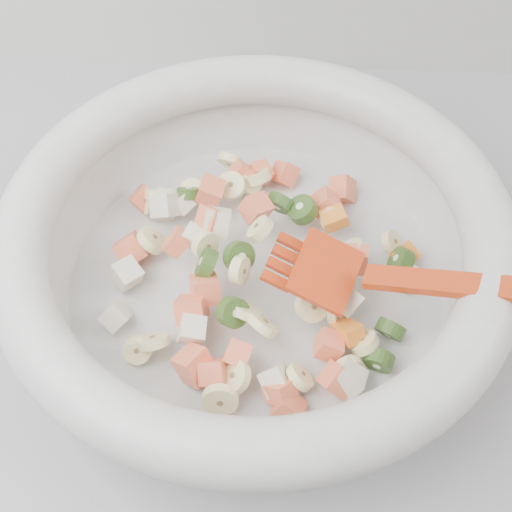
{
  "coord_description": "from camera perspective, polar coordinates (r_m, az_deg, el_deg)",
  "views": [
    {
      "loc": [
        0.15,
        1.08,
        1.38
      ],
      "look_at": [
        0.14,
        1.41,
        0.95
      ],
      "focal_mm": 45.0,
      "sensor_mm": 36.0,
      "label": 1
    }
  ],
  "objects": [
    {
      "name": "mixing_bowl",
      "position": [
        0.52,
        0.03,
        0.89
      ],
      "size": [
        0.47,
        0.41,
        0.14
      ],
      "color": "silver",
      "rests_on": "counter"
    },
    {
      "name": "counter",
      "position": [
        1.01,
        -7.88,
        -15.05
      ],
      "size": [
        2.0,
        0.6,
        0.9
      ],
      "primitive_type": "cube",
      "color": "gray",
      "rests_on": "ground"
    }
  ]
}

